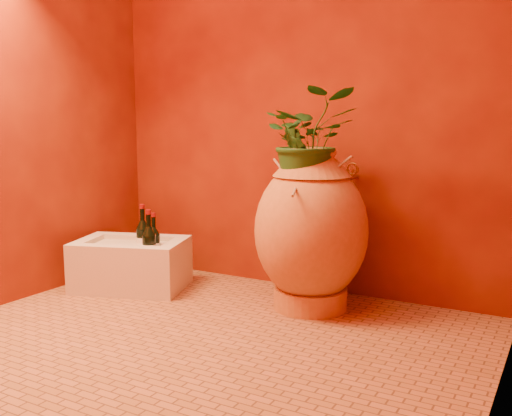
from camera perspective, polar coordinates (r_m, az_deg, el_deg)
The scene contains 11 objects.
floor at distance 2.72m, azimuth -5.19°, elevation -12.85°, with size 2.50×2.50×0.00m, color #955631.
wall_back at distance 3.42m, azimuth 4.32°, elevation 12.83°, with size 2.50×0.02×2.50m, color #5A1105.
wall_left at distance 3.42m, azimuth -23.41°, elevation 12.16°, with size 0.02×2.00×2.50m, color #5A1105.
amphora at distance 3.04m, azimuth 5.53°, elevation -2.19°, with size 0.78×0.78×0.86m.
stone_basin at distance 3.53m, azimuth -12.36°, elevation -5.60°, with size 0.74×0.63×0.30m.
wine_bottle_a at distance 3.46m, azimuth -10.15°, elevation -3.65°, with size 0.07×0.07×0.30m.
wine_bottle_b at distance 3.35m, azimuth -10.63°, elevation -3.85°, with size 0.08×0.08×0.34m.
wine_bottle_c at distance 3.55m, azimuth -11.23°, elevation -3.13°, with size 0.08×0.08×0.34m.
wall_tap at distance 3.20m, azimuth 9.51°, elevation 3.14°, with size 0.07×0.15×0.17m.
plant_main at distance 2.98m, azimuth 5.36°, elevation 6.85°, with size 0.47×0.41×0.52m, color #1A491A.
plant_side at distance 2.97m, azimuth 4.26°, elevation 4.95°, with size 0.19×0.15×0.34m, color #1A491A.
Camera 1 is at (1.45, -2.08, 0.99)m, focal length 40.00 mm.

